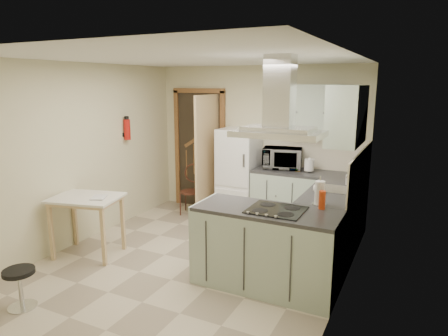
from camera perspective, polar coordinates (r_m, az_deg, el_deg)
The scene contains 28 objects.
floor at distance 5.22m, azimuth -4.20°, elevation -13.19°, with size 4.20×4.20×0.00m, color #BAAD91.
ceiling at distance 4.73m, azimuth -4.69°, elevation 15.37°, with size 4.20×4.20×0.00m, color silver.
back_wall at distance 6.68m, azimuth 4.82°, elevation 3.66°, with size 3.60×3.60×0.00m, color beige.
left_wall at distance 5.93m, azimuth -19.56°, elevation 1.92°, with size 4.20×4.20×0.00m, color beige.
right_wall at distance 4.21m, azimuth 17.12°, elevation -1.86°, with size 4.20×4.20×0.00m, color beige.
doorway at distance 7.16m, azimuth -3.52°, elevation 2.63°, with size 1.10×0.12×2.10m, color brown.
fridge at distance 6.58m, azimuth 2.16°, elevation -0.87°, with size 0.60×0.60×1.50m, color white.
counter_back at distance 6.36m, azimuth 9.23°, elevation -4.27°, with size 1.08×0.60×0.90m, color #9EB2A0.
counter_right at distance 5.55m, azimuth 15.49°, elevation -7.03°, with size 0.60×1.95×0.90m, color #9EB2A0.
splashback at distance 6.40m, azimuth 12.78°, elevation 2.12°, with size 1.68×0.02×0.50m, color beige.
wall_cabinet_back at distance 6.17m, azimuth 12.62°, elevation 8.31°, with size 0.85×0.35×0.70m, color #9EB2A0.
wall_cabinet_right at distance 4.98m, azimuth 17.20°, elevation 7.22°, with size 0.35×0.90×0.70m, color #9EB2A0.
peninsula at distance 4.48m, azimuth 6.08°, elevation -11.33°, with size 1.55×0.65×0.90m, color #9EB2A0.
hob at distance 4.29m, azimuth 7.48°, elevation -5.94°, with size 0.58×0.50×0.01m, color black.
extractor_hood at distance 4.11m, azimuth 7.79°, elevation 4.90°, with size 0.90×0.55×0.10m, color silver.
sink at distance 5.26m, azimuth 15.39°, elevation -2.92°, with size 0.45×0.40×0.01m, color silver.
fire_extinguisher at distance 6.51m, azimuth -13.67°, elevation 5.35°, with size 0.10×0.10×0.32m, color #B2140F.
drop_leaf_table at distance 5.55m, azimuth -18.85°, elevation -7.83°, with size 0.85×0.63×0.79m, color tan.
bentwood_chair at distance 6.89m, azimuth -4.83°, elevation -3.41°, with size 0.35×0.35×0.78m, color #462417.
stool at distance 4.65m, azimuth -27.07°, elevation -15.06°, with size 0.31×0.31×0.41m, color black.
microwave at distance 6.34m, azimuth 8.34°, elevation 1.41°, with size 0.59×0.40×0.33m, color black.
kettle at distance 6.17m, azimuth 12.08°, elevation 0.45°, with size 0.15×0.15×0.22m, color silver.
cereal_box at distance 6.24m, azimuth 10.57°, elevation 1.06°, with size 0.08×0.21×0.31m, color #C57817.
soap_bottle at distance 5.54m, azimuth 17.47°, elevation -1.29°, with size 0.09×0.09×0.20m, color silver.
paper_towel at distance 4.54m, azimuth 13.52°, elevation -3.43°, with size 0.11×0.11×0.28m, color silver.
cup at distance 5.03m, azimuth 13.34°, elevation -2.95°, with size 0.13×0.13×0.10m, color silver.
red_bottle at distance 4.40m, azimuth 13.84°, elevation -4.46°, with size 0.07×0.07×0.20m, color #C13810.
book at distance 5.33m, azimuth -18.35°, elevation -3.58°, with size 0.17×0.23×0.10m, color #A03A35.
Camera 1 is at (2.42, -4.05, 2.23)m, focal length 32.00 mm.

